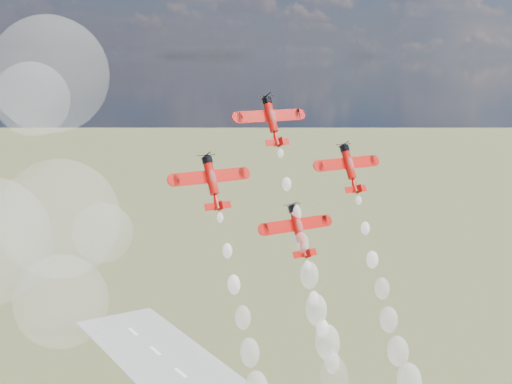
{
  "coord_description": "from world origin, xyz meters",
  "views": [
    {
      "loc": [
        -89.18,
        -101.8,
        98.29
      ],
      "look_at": [
        -24.83,
        3.65,
        74.75
      ],
      "focal_mm": 50.0,
      "sensor_mm": 36.0,
      "label": 1
    }
  ],
  "objects_px": {
    "plane_right": "(349,167)",
    "plane_slot": "(298,229)",
    "plane_lead": "(272,120)",
    "plane_left": "(212,181)"
  },
  "relations": [
    {
      "from": "plane_right",
      "to": "plane_left",
      "type": "bearing_deg",
      "value": 180.0
    },
    {
      "from": "plane_right",
      "to": "plane_slot",
      "type": "distance_m",
      "value": 18.11
    },
    {
      "from": "plane_left",
      "to": "plane_right",
      "type": "height_order",
      "value": "same"
    },
    {
      "from": "plane_right",
      "to": "plane_slot",
      "type": "bearing_deg",
      "value": -163.2
    },
    {
      "from": "plane_right",
      "to": "plane_slot",
      "type": "height_order",
      "value": "plane_right"
    },
    {
      "from": "plane_slot",
      "to": "plane_right",
      "type": "bearing_deg",
      "value": 16.8
    },
    {
      "from": "plane_lead",
      "to": "plane_slot",
      "type": "xyz_separation_m",
      "value": [
        0.0,
        -8.96,
        -18.74
      ]
    },
    {
      "from": "plane_lead",
      "to": "plane_slot",
      "type": "distance_m",
      "value": 20.78
    },
    {
      "from": "plane_right",
      "to": "plane_slot",
      "type": "xyz_separation_m",
      "value": [
        -14.84,
        -4.48,
        -9.37
      ]
    },
    {
      "from": "plane_left",
      "to": "plane_slot",
      "type": "distance_m",
      "value": 18.11
    }
  ]
}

